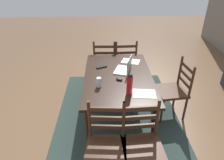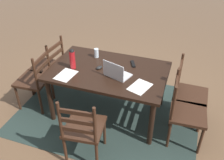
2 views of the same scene
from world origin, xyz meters
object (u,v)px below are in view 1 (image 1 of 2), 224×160
Objects in this scene: chair_far_head at (173,90)px; tv_remote at (102,67)px; chair_left_near at (105,62)px; chair_left_far at (125,62)px; laptop at (125,68)px; computer_mouse at (119,79)px; drinking_glass at (99,82)px; chair_right_near at (106,147)px; water_bottle at (130,84)px; dining_table at (118,81)px; chair_right_far at (142,146)px.

chair_far_head is 5.59× the size of tv_remote.
chair_left_near and chair_far_head have the same top height.
chair_far_head reaches higher than tv_remote.
laptop is at bearing -5.08° from chair_left_far.
drinking_glass is at bearing -34.05° from computer_mouse.
chair_left_near is 7.07× the size of drinking_glass.
chair_far_head is (-1.09, 1.07, 0.00)m from chair_right_near.
chair_left_far is 3.30× the size of water_bottle.
chair_far_head is 9.50× the size of computer_mouse.
dining_table is 1.67× the size of chair_far_head.
laptop is (-1.23, 0.32, 0.34)m from chair_right_near.
water_bottle is (1.55, 0.31, 0.43)m from chair_left_near.
drinking_glass is at bearing -44.30° from dining_table.
dining_table is 1.67× the size of chair_right_near.
chair_far_head is 1.00m from water_bottle.
chair_right_far is at bearing 38.64° from computer_mouse.
chair_right_far is 1.00× the size of chair_right_near.
dining_table is 11.79× the size of drinking_glass.
computer_mouse is (1.21, 0.21, 0.30)m from chair_left_near.
drinking_glass is 0.79× the size of tv_remote.
chair_left_far reaches higher than drinking_glass.
chair_left_far is 1.26m from computer_mouse.
chair_right_far is at bearing 10.37° from dining_table.
chair_left_far is at bearing 169.52° from chair_right_near.
chair_left_near is 1.00× the size of chair_far_head.
chair_right_far is 0.99m from drinking_glass.
chair_far_head is at bearing 126.16° from computer_mouse.
water_bottle is at bearing 0.91° from tv_remote.
chair_right_near is at bearing -44.55° from chair_far_head.
laptop is 3.73× the size of computer_mouse.
laptop reaches higher than chair_left_near.
laptop reaches higher than chair_left_far.
chair_right_near reaches higher than drinking_glass.
chair_left_near is 5.59× the size of tv_remote.
laptop is at bearing -100.76° from chair_far_head.
chair_left_near is 3.30× the size of water_bottle.
tv_remote is (0.80, -0.45, 0.29)m from chair_left_far.
chair_far_head is 3.30× the size of water_bottle.
computer_mouse is (-0.95, 0.20, 0.30)m from chair_right_near.
chair_far_head is (-1.09, 0.67, 0.00)m from chair_right_far.
dining_table is at bearing 10.53° from chair_left_near.
drinking_glass is (0.29, -0.28, 0.15)m from dining_table.
chair_right_far and chair_right_near have the same top height.
chair_far_head is 1.19m from tv_remote.
chair_left_far and chair_right_near have the same top height.
water_bottle is at bearing -0.93° from laptop.
chair_left_far and chair_right_far have the same top height.
chair_right_far is 0.75m from water_bottle.
chair_left_near is 1.41m from drinking_glass.
drinking_glass is at bearing -174.13° from chair_right_near.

